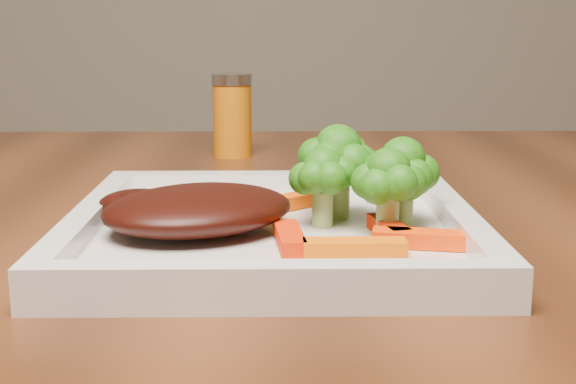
{
  "coord_description": "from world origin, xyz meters",
  "views": [
    {
      "loc": [
        -0.13,
        -0.56,
        0.9
      ],
      "look_at": [
        -0.12,
        -0.03,
        0.79
      ],
      "focal_mm": 50.0,
      "sensor_mm": 36.0,
      "label": 1
    }
  ],
  "objects": [
    {
      "name": "plate",
      "position": [
        -0.13,
        -0.03,
        0.76
      ],
      "size": [
        0.27,
        0.27,
        0.01
      ],
      "primitive_type": "cube",
      "color": "silver",
      "rests_on": "dining_table"
    },
    {
      "name": "steak",
      "position": [
        -0.18,
        -0.04,
        0.78
      ],
      "size": [
        0.16,
        0.15,
        0.03
      ],
      "primitive_type": "ellipsoid",
      "rotation": [
        0.0,
        0.0,
        0.49
      ],
      "color": "black",
      "rests_on": "plate"
    },
    {
      "name": "broccoli_0",
      "position": [
        -0.08,
        -0.01,
        0.8
      ],
      "size": [
        0.07,
        0.07,
        0.07
      ],
      "primitive_type": null,
      "rotation": [
        0.0,
        0.0,
        -0.2
      ],
      "color": "#2E7B14",
      "rests_on": "plate"
    },
    {
      "name": "broccoli_1",
      "position": [
        -0.04,
        -0.03,
        0.79
      ],
      "size": [
        0.07,
        0.07,
        0.06
      ],
      "primitive_type": null,
      "rotation": [
        0.0,
        0.0,
        -0.34
      ],
      "color": "#176711",
      "rests_on": "plate"
    },
    {
      "name": "broccoli_2",
      "position": [
        -0.05,
        -0.05,
        0.79
      ],
      "size": [
        0.07,
        0.07,
        0.06
      ],
      "primitive_type": null,
      "rotation": [
        0.0,
        0.0,
        -0.3
      ],
      "color": "#2C5D0F",
      "rests_on": "plate"
    },
    {
      "name": "broccoli_3",
      "position": [
        -0.1,
        -0.03,
        0.79
      ],
      "size": [
        0.05,
        0.05,
        0.06
      ],
      "primitive_type": null,
      "rotation": [
        0.0,
        0.0,
        -0.04
      ],
      "color": "#177713",
      "rests_on": "plate"
    },
    {
      "name": "carrot_0",
      "position": [
        -0.08,
        -0.1,
        0.77
      ],
      "size": [
        0.06,
        0.02,
        0.01
      ],
      "primitive_type": "cube",
      "rotation": [
        0.0,
        0.0,
        0.01
      ],
      "color": "#F56503",
      "rests_on": "plate"
    },
    {
      "name": "carrot_1",
      "position": [
        -0.03,
        -0.08,
        0.77
      ],
      "size": [
        0.07,
        0.03,
        0.01
      ],
      "primitive_type": "cube",
      "rotation": [
        0.0,
        0.0,
        -0.19
      ],
      "color": "#FF3F04",
      "rests_on": "plate"
    },
    {
      "name": "carrot_2",
      "position": [
        -0.12,
        -0.08,
        0.77
      ],
      "size": [
        0.02,
        0.06,
        0.01
      ],
      "primitive_type": "cube",
      "rotation": [
        0.0,
        0.0,
        1.67
      ],
      "color": "red",
      "rests_on": "plate"
    },
    {
      "name": "carrot_4",
      "position": [
        -0.11,
        0.03,
        0.77
      ],
      "size": [
        0.06,
        0.05,
        0.01
      ],
      "primitive_type": "cube",
      "rotation": [
        0.0,
        0.0,
        0.69
      ],
      "color": "#FA5004",
      "rests_on": "plate"
    },
    {
      "name": "carrot_5",
      "position": [
        -0.05,
        -0.06,
        0.77
      ],
      "size": [
        0.02,
        0.05,
        0.01
      ],
      "primitive_type": "cube",
      "rotation": [
        0.0,
        0.0,
        -1.33
      ],
      "color": "#F72504",
      "rests_on": "plate"
    },
    {
      "name": "spice_shaker",
      "position": [
        -0.18,
        0.32,
        0.8
      ],
      "size": [
        0.05,
        0.05,
        0.09
      ],
      "primitive_type": "cylinder",
      "rotation": [
        0.0,
        0.0,
        0.11
      ],
      "color": "#BD670A",
      "rests_on": "dining_table"
    }
  ]
}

